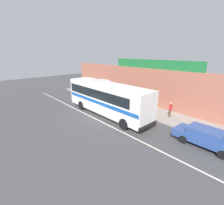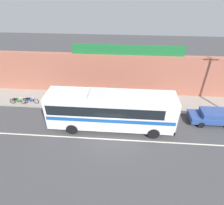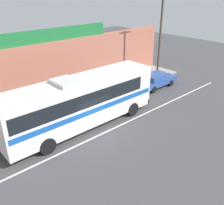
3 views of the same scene
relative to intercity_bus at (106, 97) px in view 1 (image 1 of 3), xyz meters
name	(u,v)px [view 1 (image 1 of 3)]	position (x,y,z in m)	size (l,w,h in m)	color
ground_plane	(101,117)	(0.13, -0.88, -2.07)	(70.00, 70.00, 0.00)	#444447
sidewalk_slab	(132,106)	(0.13, 4.32, -2.00)	(30.00, 3.60, 0.14)	gray
storefront_facade	(143,86)	(0.13, 6.47, 0.33)	(30.00, 0.70, 4.80)	#B26651
storefront_billboard	(153,64)	(1.39, 6.47, 3.28)	(12.16, 0.12, 1.10)	#1E7538
road_center_stripe	(95,118)	(0.13, -1.68, -2.06)	(30.00, 0.14, 0.01)	silver
intercity_bus	(106,97)	(0.00, 0.00, 0.00)	(11.35, 2.62, 3.78)	white
parked_car	(206,137)	(9.89, 1.40, -1.33)	(4.57, 1.85, 1.37)	#2D4C93
motorcycle_red	(85,91)	(-9.14, 3.13, -1.50)	(1.86, 0.56, 0.94)	black
motorcycle_green	(105,98)	(-3.99, 3.08, -1.50)	(1.86, 0.56, 0.94)	black
motorcycle_purple	(93,94)	(-6.61, 2.97, -1.50)	(1.94, 0.56, 0.94)	black
motorcycle_blue	(80,90)	(-10.50, 2.91, -1.50)	(1.87, 0.56, 0.94)	black
pedestrian_far_left	(170,109)	(5.42, 4.32, -0.99)	(0.30, 0.48, 1.62)	brown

